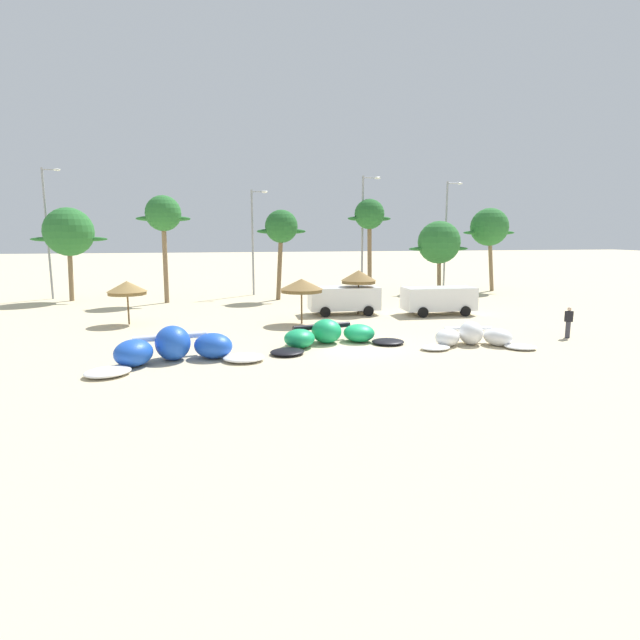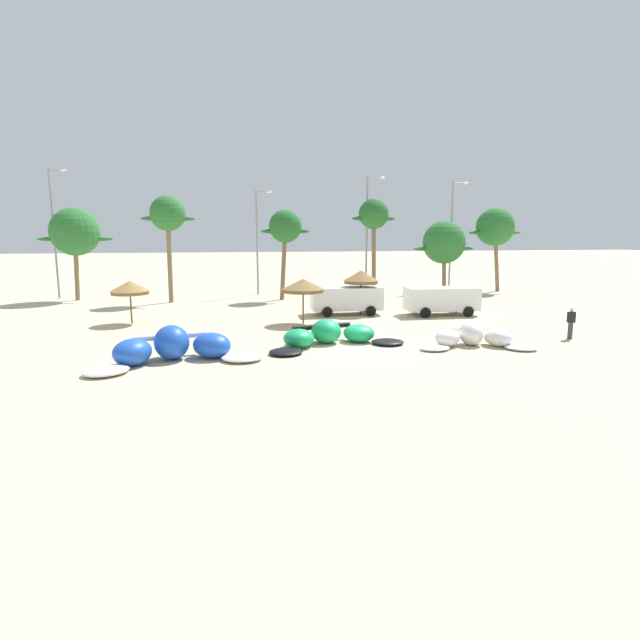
# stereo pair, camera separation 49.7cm
# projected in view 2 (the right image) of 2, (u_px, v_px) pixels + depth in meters

# --- Properties ---
(ground_plane) EXTENTS (260.00, 260.00, 0.00)m
(ground_plane) POSITION_uv_depth(u_px,v_px,m) (357.00, 346.00, 24.53)
(ground_plane) COLOR beige
(kite_far_left) EXTENTS (7.35, 4.26, 1.48)m
(kite_far_left) POSITION_uv_depth(u_px,v_px,m) (173.00, 348.00, 21.58)
(kite_far_left) COLOR white
(kite_far_left) RESTS_ON ground
(kite_left) EXTENTS (7.11, 4.09, 1.19)m
(kite_left) POSITION_uv_depth(u_px,v_px,m) (329.00, 335.00, 24.86)
(kite_left) COLOR black
(kite_left) RESTS_ON ground
(kite_left_of_center) EXTENTS (5.68, 3.14, 1.13)m
(kite_left_of_center) POSITION_uv_depth(u_px,v_px,m) (473.00, 337.00, 24.46)
(kite_left_of_center) COLOR white
(kite_left_of_center) RESTS_ON ground
(beach_umbrella_near_van) EXTENTS (2.30, 2.30, 2.60)m
(beach_umbrella_near_van) POSITION_uv_depth(u_px,v_px,m) (130.00, 288.00, 30.34)
(beach_umbrella_near_van) COLOR brown
(beach_umbrella_near_van) RESTS_ON ground
(beach_umbrella_middle) EXTENTS (2.58, 2.58, 2.71)m
(beach_umbrella_middle) POSITION_uv_depth(u_px,v_px,m) (303.00, 286.00, 30.35)
(beach_umbrella_middle) COLOR brown
(beach_umbrella_middle) RESTS_ON ground
(beach_umbrella_near_palms) EXTENTS (2.36, 2.36, 2.96)m
(beach_umbrella_near_palms) POSITION_uv_depth(u_px,v_px,m) (361.00, 277.00, 33.92)
(beach_umbrella_near_palms) COLOR brown
(beach_umbrella_near_palms) RESTS_ON ground
(parked_van) EXTENTS (4.80, 2.39, 1.84)m
(parked_van) POSITION_uv_depth(u_px,v_px,m) (440.00, 299.00, 33.83)
(parked_van) COLOR white
(parked_van) RESTS_ON ground
(parked_car_second) EXTENTS (4.76, 2.41, 1.84)m
(parked_car_second) POSITION_uv_depth(u_px,v_px,m) (345.00, 298.00, 34.09)
(parked_car_second) COLOR white
(parked_car_second) RESTS_ON ground
(person_near_kites) EXTENTS (0.36, 0.24, 1.62)m
(person_near_kites) POSITION_uv_depth(u_px,v_px,m) (571.00, 323.00, 26.15)
(person_near_kites) COLOR #383842
(person_near_kites) RESTS_ON ground
(palm_leftmost) EXTENTS (5.74, 3.83, 7.42)m
(palm_leftmost) POSITION_uv_depth(u_px,v_px,m) (75.00, 232.00, 40.72)
(palm_leftmost) COLOR #7F6647
(palm_leftmost) RESTS_ON ground
(palm_left) EXTENTS (4.07, 2.71, 8.26)m
(palm_left) POSITION_uv_depth(u_px,v_px,m) (168.00, 215.00, 39.17)
(palm_left) COLOR #7F6647
(palm_left) RESTS_ON ground
(palm_left_of_gap) EXTENTS (3.98, 2.65, 7.28)m
(palm_left_of_gap) POSITION_uv_depth(u_px,v_px,m) (285.00, 228.00, 41.08)
(palm_left_of_gap) COLOR brown
(palm_left_of_gap) RESTS_ON ground
(palm_center_left) EXTENTS (3.78, 2.52, 8.26)m
(palm_center_left) POSITION_uv_depth(u_px,v_px,m) (374.00, 216.00, 42.81)
(palm_center_left) COLOR brown
(palm_center_left) RESTS_ON ground
(palm_center_right) EXTENTS (5.75, 3.84, 6.51)m
(palm_center_right) POSITION_uv_depth(u_px,v_px,m) (444.00, 243.00, 45.84)
(palm_center_right) COLOR #7F6647
(palm_center_right) RESTS_ON ground
(palm_right_of_gap) EXTENTS (5.23, 3.49, 7.73)m
(palm_right_of_gap) POSITION_uv_depth(u_px,v_px,m) (495.00, 228.00, 47.01)
(palm_right_of_gap) COLOR #7F6647
(palm_right_of_gap) RESTS_ON ground
(lamppost_west) EXTENTS (1.48, 0.24, 10.60)m
(lamppost_west) POSITION_uv_depth(u_px,v_px,m) (55.00, 228.00, 41.94)
(lamppost_west) COLOR gray
(lamppost_west) RESTS_ON ground
(lamppost_west_center) EXTENTS (1.49, 0.24, 9.09)m
(lamppost_west_center) POSITION_uv_depth(u_px,v_px,m) (258.00, 237.00, 44.54)
(lamppost_west_center) COLOR gray
(lamppost_west_center) RESTS_ON ground
(lamppost_east_center) EXTENTS (1.64, 0.24, 10.19)m
(lamppost_east_center) POSITION_uv_depth(u_px,v_px,m) (368.00, 231.00, 43.61)
(lamppost_east_center) COLOR gray
(lamppost_east_center) RESTS_ON ground
(lamppost_east) EXTENTS (1.63, 0.24, 10.21)m
(lamppost_east) POSITION_uv_depth(u_px,v_px,m) (452.00, 231.00, 48.40)
(lamppost_east) COLOR gray
(lamppost_east) RESTS_ON ground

